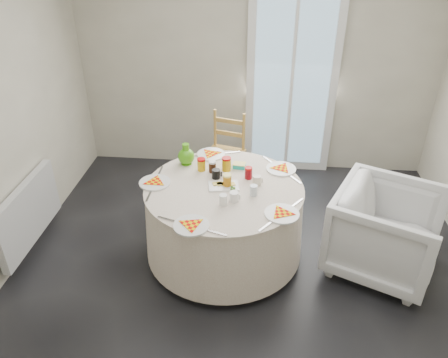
# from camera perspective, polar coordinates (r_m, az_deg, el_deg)

# --- Properties ---
(floor) EXTENTS (4.00, 4.00, 0.00)m
(floor) POSITION_cam_1_polar(r_m,az_deg,el_deg) (3.85, 2.54, -12.44)
(floor) COLOR black
(floor) RESTS_ON ground
(wall_back) EXTENTS (4.00, 0.02, 2.60)m
(wall_back) POSITION_cam_1_polar(r_m,az_deg,el_deg) (4.98, 4.26, 15.27)
(wall_back) COLOR #BCB5A3
(wall_back) RESTS_ON floor
(glass_door) EXTENTS (1.00, 0.08, 2.10)m
(glass_door) POSITION_cam_1_polar(r_m,az_deg,el_deg) (5.01, 8.80, 12.11)
(glass_door) COLOR silver
(glass_door) RESTS_ON floor
(radiator) EXTENTS (0.07, 1.00, 0.55)m
(radiator) POSITION_cam_1_polar(r_m,az_deg,el_deg) (4.27, -24.18, -4.10)
(radiator) COLOR silver
(radiator) RESTS_ON floor
(table) EXTENTS (1.36, 1.36, 0.69)m
(table) POSITION_cam_1_polar(r_m,az_deg,el_deg) (3.82, 0.00, -5.48)
(table) COLOR silver
(table) RESTS_ON floor
(wooden_chair) EXTENTS (0.47, 0.46, 0.87)m
(wooden_chair) POSITION_cam_1_polar(r_m,az_deg,el_deg) (4.75, 0.02, 3.74)
(wooden_chair) COLOR tan
(wooden_chair) RESTS_ON floor
(armchair) EXTENTS (1.04, 1.07, 0.85)m
(armchair) POSITION_cam_1_polar(r_m,az_deg,el_deg) (3.92, 20.40, -6.42)
(armchair) COLOR silver
(armchair) RESTS_ON floor
(place_settings) EXTENTS (1.57, 1.57, 0.03)m
(place_settings) POSITION_cam_1_polar(r_m,az_deg,el_deg) (3.60, 0.00, -0.41)
(place_settings) COLOR white
(place_settings) RESTS_ON table
(jar_cluster) EXTENTS (0.53, 0.40, 0.14)m
(jar_cluster) POSITION_cam_1_polar(r_m,az_deg,el_deg) (3.76, -0.08, 1.95)
(jar_cluster) COLOR brown
(jar_cluster) RESTS_ON table
(butter_tub) EXTENTS (0.12, 0.09, 0.04)m
(butter_tub) POSITION_cam_1_polar(r_m,az_deg,el_deg) (3.88, 2.02, 2.31)
(butter_tub) COLOR #16B4A7
(butter_tub) RESTS_ON table
(green_pitcher) EXTENTS (0.15, 0.15, 0.19)m
(green_pitcher) POSITION_cam_1_polar(r_m,az_deg,el_deg) (3.91, -5.01, 3.91)
(green_pitcher) COLOR #439D12
(green_pitcher) RESTS_ON table
(cheese_platter) EXTENTS (0.27, 0.20, 0.03)m
(cheese_platter) POSITION_cam_1_polar(r_m,az_deg,el_deg) (3.60, -0.05, -0.30)
(cheese_platter) COLOR white
(cheese_platter) RESTS_ON table
(mugs_glasses) EXTENTS (0.57, 0.57, 0.10)m
(mugs_glasses) POSITION_cam_1_polar(r_m,az_deg,el_deg) (3.59, 1.59, 0.25)
(mugs_glasses) COLOR #B0B0B0
(mugs_glasses) RESTS_ON table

